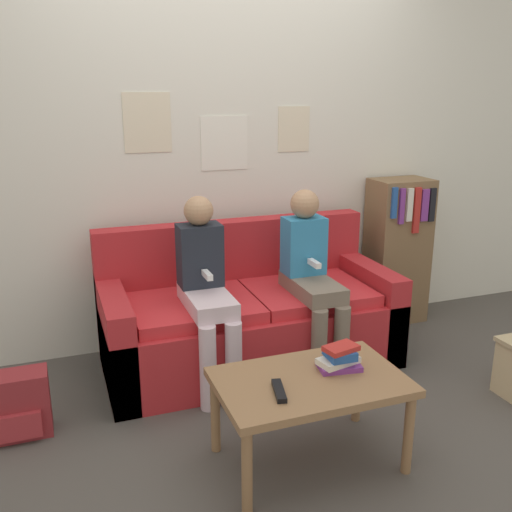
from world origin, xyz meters
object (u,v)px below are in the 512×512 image
Objects in this scene: bookshelf at (397,251)px; person_left at (206,285)px; couch at (248,318)px; tv_remote at (279,391)px; backpack at (17,406)px; person_right at (312,272)px; coffee_table at (310,389)px.

person_left is at bearing -163.00° from bookshelf.
tv_remote is at bearing -102.86° from couch.
tv_remote reaches higher than backpack.
person_left reaches higher than couch.
coffee_table is at bearing -115.52° from person_right.
coffee_table is 0.91m from person_left.
person_left is 1.61m from bookshelf.
coffee_table is at bearing -94.18° from couch.
person_right reaches higher than tv_remote.
coffee_table is at bearing -134.75° from bookshelf.
person_right is 6.10× the size of tv_remote.
couch is 1.36m from backpack.
tv_remote is 0.17× the size of bookshelf.
couch is at bearing -167.04° from bookshelf.
couch is 1.14m from tv_remote.
bookshelf is (1.30, 1.31, 0.15)m from coffee_table.
couch is at bearing 15.66° from backpack.
coffee_table is 1.42m from backpack.
tv_remote is (0.06, -0.91, -0.17)m from person_left.
tv_remote is (-0.58, -0.92, -0.17)m from person_right.
bookshelf is at bearing 17.00° from person_left.
tv_remote is (-0.25, -1.10, 0.14)m from couch.
person_left is 6.11× the size of tv_remote.
tv_remote is at bearing -136.90° from bookshelf.
backpack is (-1.06, 0.73, -0.27)m from tv_remote.
tv_remote is at bearing -158.41° from coffee_table.
person_left reaches higher than person_right.
coffee_table is 0.77× the size of person_left.
person_right is 1.02m from bookshelf.
bookshelf is at bearing 14.36° from backpack.
couch is 1.62× the size of person_right.
coffee_table is (-0.08, -1.03, 0.08)m from couch.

